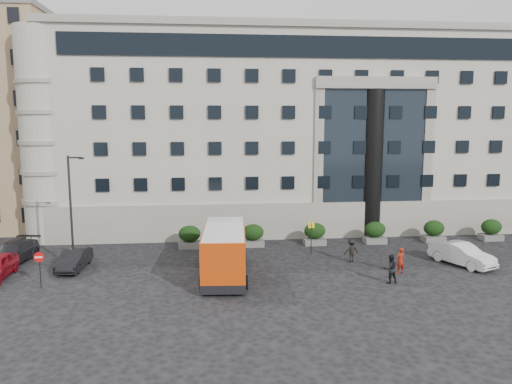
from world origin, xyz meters
TOP-DOWN VIEW (x-y plane):
  - ground at (0.00, 0.00)m, footprint 120.00×120.00m
  - civic_building at (6.00, 22.00)m, footprint 44.00×24.00m
  - entrance_column at (12.00, 10.30)m, footprint 1.80×1.80m
  - apartment_far at (-27.00, 38.00)m, footprint 13.00×13.00m
  - hedge_a at (-4.00, 7.80)m, footprint 1.80×1.26m
  - hedge_b at (1.20, 7.80)m, footprint 1.80×1.26m
  - hedge_c at (6.40, 7.80)m, footprint 1.80×1.26m
  - hedge_d at (11.60, 7.80)m, footprint 1.80×1.26m
  - hedge_e at (16.80, 7.80)m, footprint 1.80×1.26m
  - hedge_f at (22.00, 7.80)m, footprint 1.80×1.26m
  - street_lamp at (-11.94, 3.00)m, footprint 1.16×0.18m
  - bus_stop_sign at (5.50, 5.00)m, footprint 0.50×0.08m
  - no_entry_sign at (-13.00, -1.04)m, footprint 0.64×0.16m
  - minibus at (-1.44, 0.10)m, footprint 3.37×8.11m
  - red_truck at (-16.64, 17.14)m, footprint 3.43×5.64m
  - parked_car_b at (-11.93, 2.87)m, footprint 1.77×4.37m
  - parked_car_c at (-16.81, 4.77)m, footprint 2.95×5.57m
  - parked_car_d at (-16.36, 14.95)m, footprint 2.61×4.82m
  - white_taxi at (15.72, 1.00)m, footprint 3.57×5.08m
  - pedestrian_a at (10.57, -0.40)m, footprint 0.74×0.58m
  - pedestrian_b at (9.14, -2.29)m, footprint 1.00×0.82m
  - pedestrian_c at (8.02, 2.64)m, footprint 1.21×0.84m

SIDE VIEW (x-z plane):
  - ground at x=0.00m, z-range 0.00..0.00m
  - parked_car_d at x=-16.36m, z-range 0.00..1.28m
  - parked_car_b at x=-11.93m, z-range 0.00..1.41m
  - parked_car_c at x=-16.81m, z-range 0.00..1.54m
  - white_taxi at x=15.72m, z-range 0.00..1.59m
  - pedestrian_c at x=8.02m, z-range 0.00..1.71m
  - pedestrian_a at x=10.57m, z-range 0.00..1.79m
  - hedge_a at x=-4.00m, z-range 0.01..1.85m
  - hedge_b at x=1.20m, z-range 0.01..1.85m
  - hedge_c at x=6.40m, z-range 0.01..1.85m
  - hedge_d at x=11.60m, z-range 0.01..1.85m
  - hedge_e at x=16.80m, z-range 0.01..1.85m
  - hedge_f at x=22.00m, z-range 0.01..1.85m
  - pedestrian_b at x=9.14m, z-range 0.00..1.88m
  - red_truck at x=-16.64m, z-range 0.03..2.86m
  - no_entry_sign at x=-13.00m, z-range 0.49..2.81m
  - bus_stop_sign at x=5.50m, z-range 0.47..2.99m
  - minibus at x=-1.44m, z-range 0.17..3.48m
  - street_lamp at x=-11.94m, z-range 0.37..8.37m
  - entrance_column at x=12.00m, z-range 0.00..13.00m
  - civic_building at x=6.00m, z-range 0.00..18.00m
  - apartment_far at x=-27.00m, z-range 0.00..22.00m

